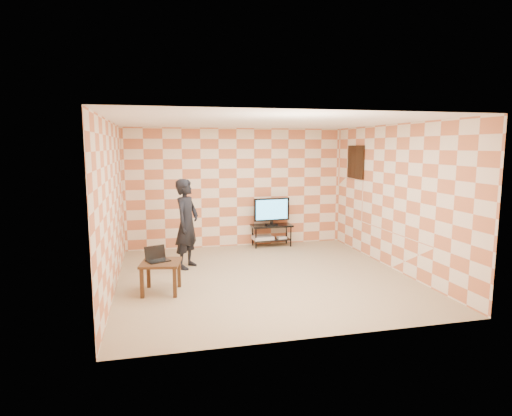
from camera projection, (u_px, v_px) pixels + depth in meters
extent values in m
plane|color=tan|center=(264.00, 277.00, 7.56)|extent=(5.00, 5.00, 0.00)
cube|color=beige|center=(237.00, 188.00, 9.78)|extent=(5.00, 0.02, 2.70)
cube|color=beige|center=(318.00, 228.00, 4.96)|extent=(5.00, 0.02, 2.70)
cube|color=beige|center=(112.00, 206.00, 6.80)|extent=(0.02, 5.00, 2.70)
cube|color=beige|center=(394.00, 197.00, 7.94)|extent=(0.02, 5.00, 2.70)
cube|color=white|center=(264.00, 122.00, 7.18)|extent=(5.00, 5.00, 0.02)
cube|color=black|center=(356.00, 162.00, 9.34)|extent=(0.04, 0.72, 0.72)
cube|color=black|center=(356.00, 162.00, 9.34)|extent=(0.04, 0.03, 0.68)
cube|color=black|center=(356.00, 162.00, 9.34)|extent=(0.04, 0.68, 0.03)
cube|color=black|center=(272.00, 226.00, 9.84)|extent=(0.94, 0.42, 0.04)
cube|color=black|center=(272.00, 239.00, 9.89)|extent=(0.84, 0.37, 0.03)
cylinder|color=black|center=(256.00, 238.00, 9.62)|extent=(0.03, 0.03, 0.50)
cylinder|color=black|center=(253.00, 235.00, 9.94)|extent=(0.03, 0.03, 0.50)
cylinder|color=black|center=(291.00, 236.00, 9.81)|extent=(0.03, 0.03, 0.50)
cylinder|color=black|center=(286.00, 233.00, 10.13)|extent=(0.03, 0.03, 0.50)
cube|color=black|center=(272.00, 224.00, 9.84)|extent=(0.27, 0.19, 0.03)
cube|color=black|center=(272.00, 222.00, 9.83)|extent=(0.07, 0.05, 0.07)
cube|color=black|center=(272.00, 209.00, 9.79)|extent=(0.85, 0.14, 0.52)
cube|color=#42B3F5|center=(272.00, 210.00, 9.76)|extent=(0.76, 0.08, 0.45)
cube|color=#BCBCBF|center=(263.00, 238.00, 9.81)|extent=(0.48, 0.37, 0.08)
cube|color=silver|center=(282.00, 238.00, 9.90)|extent=(0.22, 0.17, 0.05)
cube|color=#332016|center=(161.00, 263.00, 6.70)|extent=(0.69, 0.69, 0.04)
cube|color=#332016|center=(142.00, 283.00, 6.48)|extent=(0.06, 0.06, 0.46)
cube|color=#332016|center=(149.00, 274.00, 6.97)|extent=(0.06, 0.06, 0.46)
cube|color=#332016|center=(175.00, 283.00, 6.50)|extent=(0.06, 0.06, 0.46)
cube|color=#332016|center=(179.00, 273.00, 6.99)|extent=(0.06, 0.06, 0.46)
cube|color=black|center=(158.00, 261.00, 6.72)|extent=(0.41, 0.35, 0.02)
cube|color=black|center=(155.00, 252.00, 6.80)|extent=(0.33, 0.18, 0.22)
imported|color=black|center=(187.00, 224.00, 8.04)|extent=(0.67, 0.74, 1.69)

